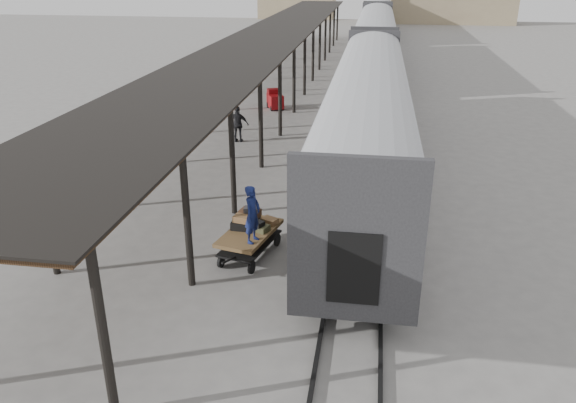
% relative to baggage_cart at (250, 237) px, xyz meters
% --- Properties ---
extents(ground, '(160.00, 160.00, 0.00)m').
position_rel_baggage_cart_xyz_m(ground, '(0.08, 0.11, -0.65)').
color(ground, slate).
rests_on(ground, ground).
extents(train, '(3.45, 76.01, 4.01)m').
position_rel_baggage_cart_xyz_m(train, '(3.27, 33.91, 2.04)').
color(train, silver).
rests_on(train, ground).
extents(canopy, '(4.90, 64.30, 4.15)m').
position_rel_baggage_cart_xyz_m(canopy, '(-3.32, 24.11, 3.36)').
color(canopy, '#422B19').
rests_on(canopy, ground).
extents(rails, '(1.54, 150.00, 0.12)m').
position_rel_baggage_cart_xyz_m(rails, '(3.28, 34.11, -0.59)').
color(rails, black).
rests_on(rails, ground).
extents(baggage_cart, '(1.77, 2.62, 0.86)m').
position_rel_baggage_cart_xyz_m(baggage_cart, '(0.00, 0.00, 0.00)').
color(baggage_cart, brown).
rests_on(baggage_cart, ground).
extents(suitcase_stack, '(1.38, 1.10, 0.57)m').
position_rel_baggage_cart_xyz_m(suitcase_stack, '(-0.03, 0.35, 0.42)').
color(suitcase_stack, '#343436').
rests_on(suitcase_stack, baggage_cart).
extents(luggage_tug, '(1.27, 1.54, 1.17)m').
position_rel_baggage_cart_xyz_m(luggage_tug, '(-2.57, 18.93, -0.11)').
color(luggage_tug, maroon).
rests_on(luggage_tug, ground).
extents(porter, '(0.57, 0.72, 1.73)m').
position_rel_baggage_cart_xyz_m(porter, '(0.25, -0.65, 1.08)').
color(porter, navy).
rests_on(porter, baggage_cart).
extents(pedestrian, '(1.07, 0.45, 1.81)m').
position_rel_baggage_cart_xyz_m(pedestrian, '(-3.17, 11.72, 0.26)').
color(pedestrian, black).
rests_on(pedestrian, ground).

